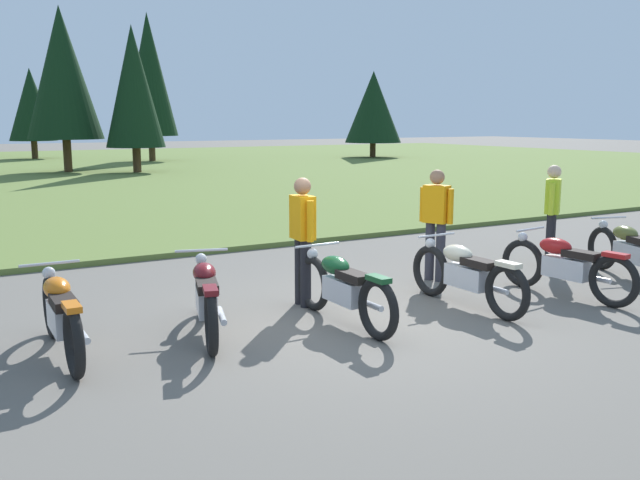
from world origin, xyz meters
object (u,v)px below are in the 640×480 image
(motorcycle_orange, at_px, (61,314))
(rider_checking_bike, at_px, (552,209))
(rider_in_hivis_vest, at_px, (303,234))
(motorcycle_british_green, at_px, (343,288))
(rider_near_row_end, at_px, (436,218))
(motorcycle_maroon, at_px, (206,297))
(motorcycle_cream, at_px, (466,274))
(motorcycle_olive, at_px, (632,250))
(motorcycle_red, at_px, (565,265))

(motorcycle_orange, height_order, rider_checking_bike, rider_checking_bike)
(rider_in_hivis_vest, relative_size, rider_checking_bike, 1.00)
(motorcycle_british_green, height_order, rider_near_row_end, rider_near_row_end)
(motorcycle_maroon, height_order, motorcycle_british_green, same)
(motorcycle_british_green, bearing_deg, rider_checking_bike, 12.81)
(motorcycle_orange, height_order, motorcycle_maroon, same)
(motorcycle_maroon, distance_m, motorcycle_cream, 3.36)
(rider_checking_bike, bearing_deg, motorcycle_olive, -75.21)
(motorcycle_orange, xyz_separation_m, motorcycle_cream, (4.84, -0.65, 0.00))
(motorcycle_orange, relative_size, rider_in_hivis_vest, 1.26)
(motorcycle_maroon, distance_m, rider_near_row_end, 4.05)
(motorcycle_orange, relative_size, rider_near_row_end, 1.26)
(motorcycle_red, bearing_deg, motorcycle_olive, 7.60)
(motorcycle_maroon, bearing_deg, motorcycle_olive, -5.26)
(motorcycle_red, bearing_deg, motorcycle_orange, 171.86)
(motorcycle_orange, xyz_separation_m, motorcycle_maroon, (1.53, -0.07, 0.00))
(rider_near_row_end, distance_m, rider_checking_bike, 2.32)
(motorcycle_maroon, relative_size, motorcycle_red, 0.97)
(motorcycle_maroon, relative_size, rider_near_row_end, 1.22)
(rider_near_row_end, bearing_deg, rider_checking_bike, -3.50)
(motorcycle_british_green, distance_m, rider_checking_bike, 4.85)
(motorcycle_olive, bearing_deg, motorcycle_orange, 175.20)
(motorcycle_cream, bearing_deg, rider_checking_bike, 22.76)
(motorcycle_olive, height_order, rider_in_hivis_vest, rider_in_hivis_vest)
(motorcycle_cream, xyz_separation_m, rider_near_row_end, (0.62, 1.38, 0.51))
(motorcycle_orange, xyz_separation_m, rider_checking_bike, (7.78, 0.59, 0.51))
(motorcycle_cream, bearing_deg, motorcycle_maroon, 170.21)
(motorcycle_olive, distance_m, rider_checking_bike, 1.41)
(motorcycle_red, distance_m, rider_checking_bike, 2.11)
(motorcycle_orange, bearing_deg, rider_checking_bike, 4.32)
(rider_in_hivis_vest, distance_m, rider_near_row_end, 2.41)
(rider_in_hivis_vest, bearing_deg, motorcycle_red, -22.74)
(motorcycle_red, distance_m, rider_in_hivis_vest, 3.63)
(motorcycle_british_green, height_order, motorcycle_red, same)
(motorcycle_cream, distance_m, rider_checking_bike, 3.23)
(motorcycle_maroon, relative_size, motorcycle_british_green, 0.97)
(motorcycle_orange, height_order, rider_in_hivis_vest, rider_in_hivis_vest)
(motorcycle_red, height_order, rider_near_row_end, rider_near_row_end)
(motorcycle_red, bearing_deg, rider_checking_bike, 47.00)
(motorcycle_maroon, relative_size, rider_checking_bike, 1.22)
(motorcycle_maroon, height_order, rider_checking_bike, rider_checking_bike)
(motorcycle_cream, height_order, motorcycle_red, same)
(rider_near_row_end, height_order, rider_checking_bike, same)
(motorcycle_orange, relative_size, motorcycle_red, 1.00)
(motorcycle_olive, xyz_separation_m, rider_near_row_end, (-2.65, 1.41, 0.51))
(motorcycle_orange, height_order, motorcycle_british_green, same)
(rider_in_hivis_vest, bearing_deg, rider_checking_bike, 1.34)
(motorcycle_orange, bearing_deg, rider_near_row_end, 7.61)
(motorcycle_british_green, height_order, motorcycle_olive, same)
(motorcycle_olive, bearing_deg, motorcycle_british_green, 177.73)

